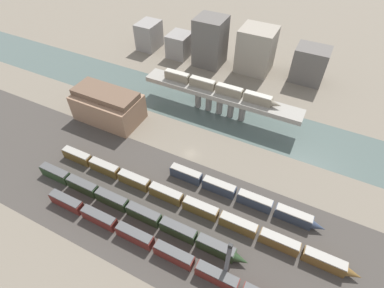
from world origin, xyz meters
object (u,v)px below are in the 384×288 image
train_on_bridge (218,88)px  signal_tower (227,262)px  train_yard_outer (240,195)px  train_yard_far (187,203)px  warehouse_building (108,106)px  train_yard_mid (131,208)px  train_yard_near (178,257)px

train_on_bridge → signal_tower: signal_tower is taller
train_on_bridge → signal_tower: size_ratio=2.81×
train_yard_outer → signal_tower: size_ratio=2.89×
signal_tower → train_yard_far: bearing=142.1°
train_yard_far → warehouse_building: (-46.81, 23.69, 4.20)m
warehouse_building → signal_tower: size_ratio=1.50×
warehouse_building → signal_tower: 75.48m
train_yard_outer → warehouse_building: bearing=166.9°
train_yard_mid → train_yard_outer: train_yard_outer is taller
train_yard_far → train_yard_outer: (13.58, 9.65, 0.08)m
train_yard_outer → signal_tower: (4.80, -23.94, 6.35)m
train_yard_near → train_yard_far: size_ratio=0.91×
train_on_bridge → signal_tower: bearing=-65.0°
train_on_bridge → train_yard_near: bearing=-76.0°
train_on_bridge → train_yard_outer: size_ratio=0.97×
train_yard_near → signal_tower: (12.63, 1.77, 6.36)m
train_yard_outer → train_yard_near: bearing=-107.0°
train_yard_near → train_yard_mid: size_ratio=1.24×
train_on_bridge → signal_tower: (28.23, -60.62, -3.58)m
train_on_bridge → train_yard_mid: size_ratio=0.67×
train_on_bridge → warehouse_building: train_on_bridge is taller
train_yard_mid → train_yard_outer: (27.45, 18.90, 0.00)m
train_on_bridge → train_yard_far: bearing=-78.0°
train_yard_far → train_yard_outer: bearing=35.4°
train_on_bridge → train_yard_outer: (23.43, -36.69, -9.92)m
train_yard_far → train_on_bridge: bearing=102.0°
warehouse_building → train_yard_far: bearing=-26.8°
train_on_bridge → train_yard_far: (9.85, -46.33, -10.01)m
train_yard_near → train_yard_mid: train_yard_mid is taller
train_on_bridge → train_yard_near: size_ratio=0.54×
train_yard_mid → signal_tower: size_ratio=4.19×
train_yard_near → warehouse_building: warehouse_building is taller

